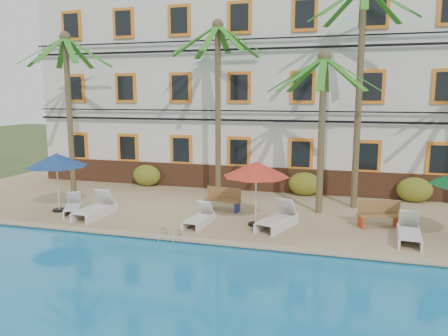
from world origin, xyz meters
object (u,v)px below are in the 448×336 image
(palm_c, at_px, (322,108))
(umbrella_red, at_px, (256,169))
(pool_ladder, at_px, (170,240))
(lounger_c, at_px, (199,218))
(lounger_d, at_px, (278,219))
(lounger_e, at_px, (409,232))
(lounger_b, at_px, (96,208))
(bench_left, at_px, (223,199))
(palm_b, at_px, (218,85))
(bench_right, at_px, (378,214))
(palm_d, at_px, (360,67))
(palm_a, at_px, (68,90))
(umbrella_blue, at_px, (56,160))
(lounger_a, at_px, (73,206))

(palm_c, height_order, umbrella_red, palm_c)
(palm_c, distance_m, pool_ladder, 7.70)
(palm_c, bearing_deg, lounger_c, -144.26)
(lounger_d, relative_size, lounger_e, 1.10)
(lounger_b, bearing_deg, bench_left, 26.34)
(palm_c, relative_size, bench_left, 4.07)
(palm_b, distance_m, bench_left, 5.22)
(lounger_e, bearing_deg, umbrella_red, 176.04)
(lounger_c, bearing_deg, bench_right, 13.94)
(palm_b, distance_m, palm_d, 6.06)
(palm_a, distance_m, lounger_e, 15.84)
(palm_c, relative_size, umbrella_blue, 2.60)
(bench_right, bearing_deg, palm_d, 107.27)
(umbrella_blue, bearing_deg, umbrella_red, 1.50)
(palm_a, bearing_deg, lounger_c, -25.09)
(umbrella_blue, xyz_separation_m, lounger_e, (13.15, -0.14, -1.78))
(palm_b, bearing_deg, lounger_d, -49.90)
(palm_c, height_order, bench_left, palm_c)
(lounger_b, bearing_deg, palm_d, 23.43)
(bench_left, bearing_deg, lounger_b, -153.66)
(lounger_b, bearing_deg, lounger_d, 3.93)
(lounger_e, bearing_deg, lounger_d, 175.81)
(palm_c, height_order, pool_ladder, palm_c)
(lounger_b, xyz_separation_m, pool_ladder, (3.82, -1.79, -0.31))
(palm_b, bearing_deg, umbrella_red, -57.02)
(bench_right, bearing_deg, lounger_c, -166.06)
(lounger_e, distance_m, bench_right, 1.64)
(lounger_b, height_order, bench_right, lounger_b)
(palm_d, bearing_deg, bench_left, -159.24)
(bench_left, bearing_deg, pool_ladder, -99.51)
(lounger_e, bearing_deg, lounger_b, -179.15)
(palm_b, xyz_separation_m, pool_ladder, (0.22, -6.30, -5.08))
(bench_right, bearing_deg, umbrella_red, -166.18)
(palm_a, xyz_separation_m, bench_right, (13.91, -2.08, -4.40))
(palm_a, height_order, umbrella_red, palm_a)
(palm_d, distance_m, lounger_c, 8.74)
(palm_c, height_order, palm_d, palm_d)
(lounger_c, relative_size, lounger_d, 0.81)
(bench_right, bearing_deg, lounger_d, -162.53)
(palm_b, relative_size, palm_c, 1.25)
(umbrella_blue, height_order, bench_left, umbrella_blue)
(lounger_c, distance_m, pool_ladder, 1.88)
(palm_b, xyz_separation_m, lounger_b, (-3.60, -4.51, -4.76))
(palm_d, bearing_deg, umbrella_red, -133.19)
(bench_right, bearing_deg, lounger_e, -58.45)
(palm_a, bearing_deg, lounger_e, -13.22)
(palm_a, distance_m, bench_left, 9.22)
(palm_b, distance_m, lounger_d, 7.10)
(palm_d, xyz_separation_m, bench_left, (-5.12, -1.94, -5.29))
(palm_b, relative_size, lounger_a, 4.56)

